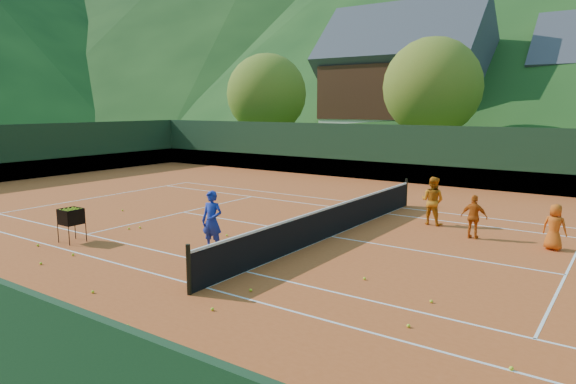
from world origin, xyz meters
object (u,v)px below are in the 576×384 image
Objects in this scene: tennis_net at (331,221)px; student_c at (555,227)px; coach at (212,221)px; chalet_left at (404,87)px; student_a at (432,201)px; student_b at (474,217)px; ball_hopper at (71,217)px.

student_c is at bearing 21.09° from tennis_net.
student_c is (7.73, 5.45, -0.19)m from coach.
student_c is at bearing -60.32° from chalet_left.
student_a reaches higher than student_c.
chalet_left reaches higher than student_a.
student_a is 0.13× the size of tennis_net.
student_a is 2.03m from student_b.
chalet_left reaches higher than ball_hopper.
student_c is at bearing -179.84° from student_b.
tennis_net is at bearing 39.48° from ball_hopper.
coach is 0.12× the size of chalet_left.
tennis_net is (1.91, 3.21, -0.34)m from coach.
student_c is at bearing 31.25° from ball_hopper.
coach is at bearing 43.38° from student_c.
tennis_net is at bearing 31.47° from student_b.
student_a is 29.59m from chalet_left.
student_c is 32.33m from chalet_left.
coach is at bearing -76.32° from chalet_left.
student_c reaches higher than tennis_net.
chalet_left reaches higher than coach.
ball_hopper is at bearing 36.59° from student_b.
student_c is 6.24m from tennis_net.
tennis_net is (-5.82, -2.24, -0.15)m from student_c.
student_a is 0.12× the size of chalet_left.
student_c is 1.30× the size of ball_hopper.
student_b is at bearing 36.64° from ball_hopper.
student_b is 2.17m from student_c.
coach is at bearing -120.82° from tennis_net.
student_a is at bearing 59.66° from tennis_net.
student_a is at bearing 46.25° from ball_hopper.
ball_hopper is (-9.58, -7.12, 0.08)m from student_b.
student_c reaches higher than ball_hopper.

